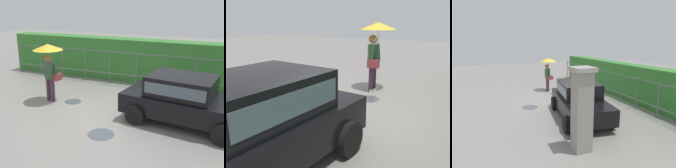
# 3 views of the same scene
# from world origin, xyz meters

# --- Properties ---
(ground_plane) EXTENTS (40.00, 40.00, 0.00)m
(ground_plane) POSITION_xyz_m (0.00, 0.00, 0.00)
(ground_plane) COLOR gray
(car) EXTENTS (3.91, 2.27, 1.48)m
(car) POSITION_xyz_m (2.48, 0.21, 0.80)
(car) COLOR black
(car) RESTS_ON ground
(pedestrian) EXTENTS (1.07, 1.07, 2.09)m
(pedestrian) POSITION_xyz_m (-2.37, 0.35, 1.60)
(pedestrian) COLOR #47283D
(pedestrian) RESTS_ON ground
(fence_section) EXTENTS (12.38, 0.05, 1.50)m
(fence_section) POSITION_xyz_m (0.05, 3.15, 0.83)
(fence_section) COLOR #59605B
(fence_section) RESTS_ON ground
(hedge_row) EXTENTS (13.33, 0.90, 1.90)m
(hedge_row) POSITION_xyz_m (0.05, 4.03, 0.95)
(hedge_row) COLOR #387F33
(hedge_row) RESTS_ON ground
(puddle_near) EXTENTS (0.76, 0.76, 0.00)m
(puddle_near) POSITION_xyz_m (0.52, -1.44, 0.00)
(puddle_near) COLOR #4C545B
(puddle_near) RESTS_ON ground
(puddle_far) EXTENTS (0.61, 0.61, 0.00)m
(puddle_far) POSITION_xyz_m (-1.52, 0.47, 0.00)
(puddle_far) COLOR #4C545B
(puddle_far) RESTS_ON ground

